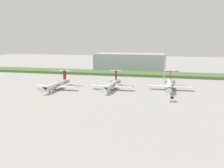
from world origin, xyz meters
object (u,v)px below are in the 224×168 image
(regional_jet_second, at_px, (112,85))
(safety_cone_front_marker, at_px, (27,98))
(regional_jet_third, at_px, (170,85))
(safety_cone_mid_marker, at_px, (35,98))
(antenna_mast, at_px, (165,67))
(regional_jet_nearest, at_px, (57,85))
(baggage_tug, at_px, (172,99))

(regional_jet_second, height_order, safety_cone_front_marker, regional_jet_second)
(regional_jet_third, bearing_deg, safety_cone_mid_marker, -148.02)
(antenna_mast, relative_size, safety_cone_mid_marker, 36.41)
(regional_jet_nearest, xyz_separation_m, antenna_mast, (54.69, 44.72, 5.83))
(regional_jet_third, relative_size, safety_cone_mid_marker, 56.36)
(regional_jet_third, height_order, baggage_tug, regional_jet_third)
(regional_jet_nearest, height_order, baggage_tug, regional_jet_nearest)
(regional_jet_third, distance_m, safety_cone_front_marker, 72.23)
(regional_jet_second, relative_size, regional_jet_third, 1.00)
(antenna_mast, bearing_deg, safety_cone_front_marker, -130.88)
(antenna_mast, height_order, baggage_tug, antenna_mast)
(regional_jet_nearest, height_order, safety_cone_front_marker, regional_jet_nearest)
(safety_cone_front_marker, relative_size, safety_cone_mid_marker, 1.00)
(regional_jet_second, bearing_deg, safety_cone_mid_marker, -134.13)
(regional_jet_third, distance_m, antenna_mast, 31.78)
(regional_jet_second, relative_size, safety_cone_front_marker, 56.36)
(regional_jet_nearest, distance_m, regional_jet_second, 29.40)
(antenna_mast, relative_size, baggage_tug, 6.26)
(baggage_tug, relative_size, safety_cone_front_marker, 5.82)
(regional_jet_second, height_order, antenna_mast, antenna_mast)
(baggage_tug, distance_m, safety_cone_mid_marker, 60.73)
(regional_jet_nearest, height_order, antenna_mast, antenna_mast)
(regional_jet_second, height_order, baggage_tug, regional_jet_second)
(regional_jet_second, height_order, regional_jet_third, same)
(safety_cone_mid_marker, bearing_deg, regional_jet_second, 45.87)
(antenna_mast, bearing_deg, safety_cone_mid_marker, -128.89)
(baggage_tug, bearing_deg, antenna_mast, 95.48)
(regional_jet_second, relative_size, safety_cone_mid_marker, 56.36)
(regional_jet_nearest, distance_m, safety_cone_front_marker, 23.11)
(baggage_tug, bearing_deg, regional_jet_third, 93.33)
(regional_jet_second, distance_m, safety_cone_mid_marker, 40.78)
(baggage_tug, bearing_deg, safety_cone_front_marker, -170.93)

